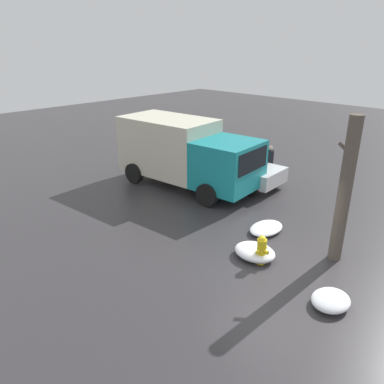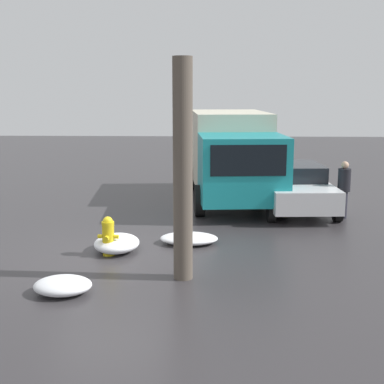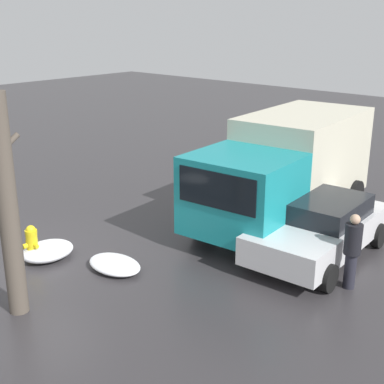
{
  "view_description": "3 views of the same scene",
  "coord_description": "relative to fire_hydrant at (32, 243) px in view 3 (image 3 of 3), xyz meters",
  "views": [
    {
      "loc": [
        -4.93,
        7.94,
        5.86
      ],
      "look_at": [
        3.6,
        -0.92,
        0.91
      ],
      "focal_mm": 35.0,
      "sensor_mm": 36.0,
      "label": 1
    },
    {
      "loc": [
        -11.21,
        -2.24,
        3.59
      ],
      "look_at": [
        2.33,
        -1.75,
        0.97
      ],
      "focal_mm": 50.0,
      "sensor_mm": 36.0,
      "label": 2
    },
    {
      "loc": [
        -5.86,
        -10.15,
        5.39
      ],
      "look_at": [
        3.11,
        -2.1,
        1.36
      ],
      "focal_mm": 50.0,
      "sensor_mm": 36.0,
      "label": 3
    }
  ],
  "objects": [
    {
      "name": "ground_plane",
      "position": [
        0.0,
        -0.0,
        -0.45
      ],
      "size": [
        60.0,
        60.0,
        0.0
      ],
      "primitive_type": "plane",
      "color": "#333033"
    },
    {
      "name": "delivery_truck",
      "position": [
        5.94,
        -2.93,
        1.09
      ],
      "size": [
        6.44,
        3.08,
        2.84
      ],
      "rotation": [
        0.0,
        0.0,
        1.66
      ],
      "color": "teal",
      "rests_on": "ground_plane"
    },
    {
      "name": "parked_car",
      "position": [
        4.62,
        -4.72,
        0.28
      ],
      "size": [
        4.22,
        2.23,
        1.39
      ],
      "rotation": [
        0.0,
        0.0,
        1.63
      ],
      "color": "silver",
      "rests_on": "ground_plane"
    },
    {
      "name": "snow_pile_curbside",
      "position": [
        0.3,
        -0.13,
        -0.27
      ],
      "size": [
        1.24,
        1.01,
        0.36
      ],
      "color": "white",
      "rests_on": "ground_plane"
    },
    {
      "name": "snow_pile_by_hydrant",
      "position": [
        0.96,
        -1.73,
        -0.33
      ],
      "size": [
        0.9,
        1.37,
        0.24
      ],
      "color": "white",
      "rests_on": "ground_plane"
    },
    {
      "name": "pedestrian",
      "position": [
        3.67,
        -5.97,
        0.44
      ],
      "size": [
        0.35,
        0.35,
        1.62
      ],
      "rotation": [
        0.0,
        0.0,
        1.51
      ],
      "color": "#23232D",
      "rests_on": "ground_plane"
    },
    {
      "name": "fire_hydrant",
      "position": [
        0.0,
        0.0,
        0.0
      ],
      "size": [
        0.37,
        0.46,
        0.87
      ],
      "rotation": [
        0.0,
        0.0,
        3.09
      ],
      "color": "yellow",
      "rests_on": "ground_plane"
    },
    {
      "name": "tree_trunk",
      "position": [
        -1.39,
        -1.71,
        1.65
      ],
      "size": [
        0.56,
        0.37,
        4.17
      ],
      "color": "brown",
      "rests_on": "ground_plane"
    }
  ]
}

